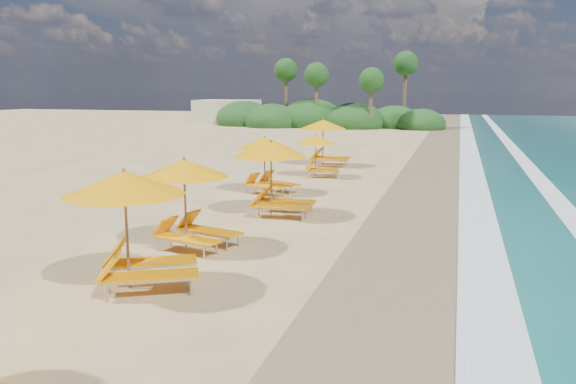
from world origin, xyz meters
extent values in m
plane|color=tan|center=(0.00, 0.00, 0.00)|extent=(160.00, 160.00, 0.00)
cube|color=#8A7352|center=(4.00, 0.00, 0.01)|extent=(4.00, 160.00, 0.01)
cube|color=white|center=(5.50, 0.00, 0.03)|extent=(1.20, 160.00, 0.01)
cylinder|color=olive|center=(-1.86, -5.68, 1.25)|extent=(0.06, 0.06, 2.50)
cone|color=#FFA105|center=(-1.86, -5.68, 2.29)|extent=(3.48, 3.48, 0.50)
sphere|color=olive|center=(-1.86, -5.68, 2.57)|extent=(0.09, 0.09, 0.09)
cylinder|color=olive|center=(-2.17, -2.36, 1.17)|extent=(0.06, 0.06, 2.34)
cone|color=#FFA105|center=(-2.17, -2.36, 2.15)|extent=(2.93, 2.93, 0.47)
sphere|color=olive|center=(-2.17, -2.36, 2.41)|extent=(0.08, 0.08, 0.08)
cylinder|color=olive|center=(-1.21, 2.05, 1.22)|extent=(0.06, 0.06, 2.43)
cone|color=#FFA105|center=(-1.21, 2.05, 2.22)|extent=(2.64, 2.64, 0.49)
sphere|color=olive|center=(-1.21, 2.05, 2.50)|extent=(0.09, 0.09, 0.09)
cylinder|color=olive|center=(-2.78, 5.96, 1.11)|extent=(0.06, 0.06, 2.22)
cone|color=#FFA105|center=(-2.78, 5.96, 2.04)|extent=(2.99, 2.99, 0.45)
sphere|color=olive|center=(-2.78, 5.96, 2.28)|extent=(0.08, 0.08, 0.08)
cylinder|color=olive|center=(-1.81, 10.66, 0.98)|extent=(0.05, 0.05, 1.96)
cone|color=#FFA105|center=(-1.81, 10.66, 1.80)|extent=(2.52, 2.52, 0.39)
sphere|color=olive|center=(-1.81, 10.66, 2.02)|extent=(0.07, 0.07, 0.07)
cylinder|color=olive|center=(-2.39, 14.72, 1.24)|extent=(0.06, 0.06, 2.49)
cone|color=#FFA105|center=(-2.39, 14.72, 2.27)|extent=(2.62, 2.62, 0.50)
sphere|color=olive|center=(-2.39, 14.72, 2.55)|extent=(0.09, 0.09, 0.09)
ellipsoid|color=#163D14|center=(-6.00, 45.00, 0.62)|extent=(6.40, 6.40, 4.16)
ellipsoid|color=#163D14|center=(-11.00, 46.00, 0.70)|extent=(7.20, 7.20, 4.68)
ellipsoid|color=#163D14|center=(-15.00, 44.00, 0.58)|extent=(6.00, 6.00, 3.90)
ellipsoid|color=#163D14|center=(-2.00, 47.00, 0.55)|extent=(5.60, 5.60, 3.64)
ellipsoid|color=#163D14|center=(-19.00, 46.00, 0.64)|extent=(6.60, 6.60, 4.29)
ellipsoid|color=#163D14|center=(1.00, 45.00, 0.49)|extent=(5.00, 5.00, 3.25)
cylinder|color=brown|center=(-4.00, 43.00, 2.50)|extent=(0.36, 0.36, 5.00)
sphere|color=#163D14|center=(-4.00, 43.00, 5.00)|extent=(2.60, 2.60, 2.60)
cylinder|color=brown|center=(-10.00, 44.00, 2.80)|extent=(0.36, 0.36, 5.60)
sphere|color=#163D14|center=(-10.00, 44.00, 5.60)|extent=(2.60, 2.60, 2.60)
cylinder|color=brown|center=(-14.00, 46.00, 3.10)|extent=(0.36, 0.36, 6.20)
sphere|color=#163D14|center=(-14.00, 46.00, 6.20)|extent=(2.60, 2.60, 2.60)
cylinder|color=brown|center=(-1.00, 47.00, 3.40)|extent=(0.36, 0.36, 6.80)
sphere|color=#163D14|center=(-1.00, 47.00, 6.80)|extent=(2.60, 2.60, 2.60)
cube|color=beige|center=(-22.00, 48.00, 1.40)|extent=(7.00, 5.00, 2.80)
camera|label=1|loc=(4.76, -15.89, 4.24)|focal=35.54mm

